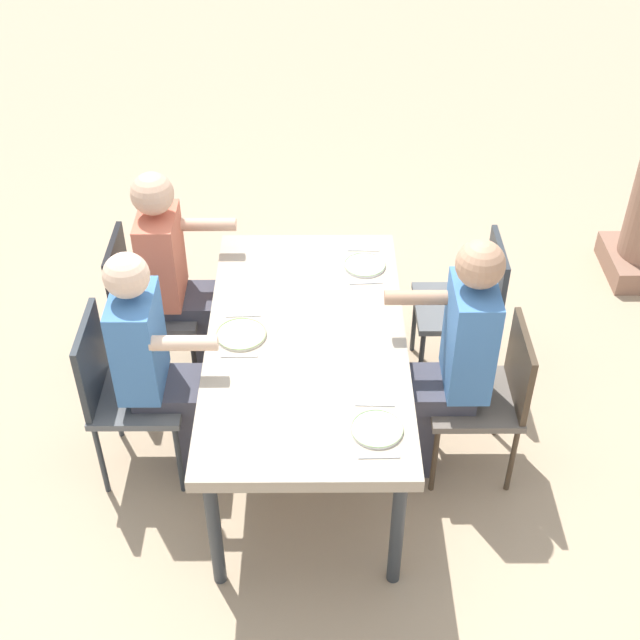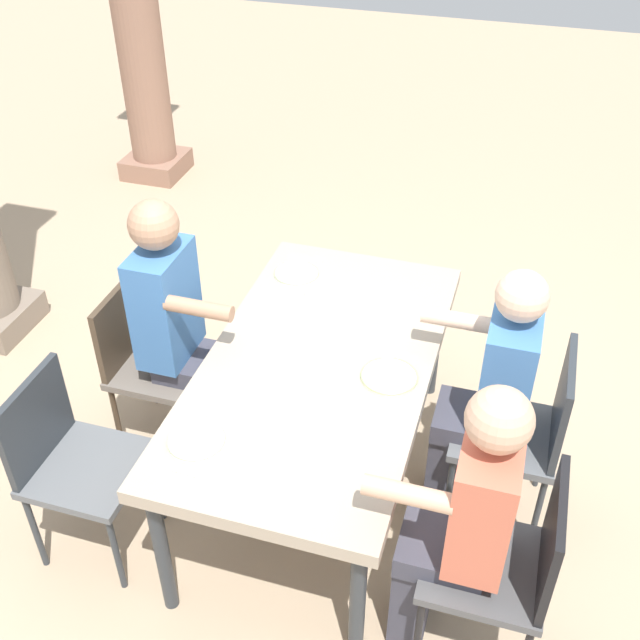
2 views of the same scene
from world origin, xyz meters
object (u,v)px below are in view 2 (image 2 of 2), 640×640
Objects in this scene: chair_mid_north at (148,356)px; diner_guest_third at (488,390)px; chair_mid_south at (526,427)px; diner_woman_green at (462,518)px; chair_west_north at (70,456)px; plate_2 at (296,273)px; chair_west_south at (509,561)px; plate_1 at (389,376)px; diner_man_white at (180,325)px; dining_table at (319,373)px; plate_0 at (196,440)px.

chair_mid_north is 0.66× the size of diner_guest_third.
diner_woman_green is at bearing 164.86° from chair_mid_south.
chair_west_north is 3.91× the size of plate_2.
chair_west_south is 0.26m from diner_woman_green.
chair_west_north is 1.76m from diner_guest_third.
plate_1 is at bearing 44.93° from chair_west_south.
chair_west_south is 1.74m from diner_man_white.
diner_guest_third is at bearing 14.43° from chair_west_south.
chair_west_north is 0.95× the size of chair_mid_south.
dining_table is 2.03× the size of chair_west_north.
diner_woman_green is 1.01m from plate_0.
diner_man_white is 6.08× the size of plate_2.
diner_woman_green reaches higher than plate_2.
chair_west_north reaches higher than plate_2.
chair_west_north is (-0.60, 0.89, -0.18)m from dining_table.
diner_woman_green reaches higher than chair_mid_north.
chair_mid_south reaches higher than plate_0.
plate_1 is (0.58, -1.20, 0.25)m from chair_west_north.
chair_west_south is 0.66× the size of diner_man_white.
diner_man_white is 1.05× the size of diner_guest_third.
chair_west_north is at bearing 113.55° from diner_guest_third.
dining_table is at bearing 87.12° from plate_1.
diner_man_white is at bearing 82.33° from dining_table.
diner_guest_third is 1.13m from plate_2.
chair_west_south is at bearing -165.57° from diner_guest_third.
plate_0 is at bearing -88.53° from chair_west_north.
plate_1 is 1.08× the size of plate_2.
chair_mid_south is 0.74m from diner_woman_green.
plate_2 is at bearing 66.85° from chair_mid_south.
plate_0 is at bearing -149.95° from diner_man_white.
diner_guest_third is at bearing -74.03° from plate_1.
plate_0 is 1.19m from plate_2.
dining_table is at bearing 49.51° from diner_woman_green.
diner_man_white is (0.70, 1.40, 0.03)m from diner_woman_green.
dining_table is 1.36× the size of diner_woman_green.
plate_0 is at bearing 123.92° from diner_guest_third.
plate_1 is (0.59, 0.39, 0.06)m from diner_woman_green.
chair_west_south is at bearing 179.88° from chair_mid_south.
chair_mid_north is at bearing 90.11° from diner_guest_third.
diner_man_white is 0.65m from plate_2.
plate_2 reaches higher than dining_table.
chair_west_north is 3.97× the size of plate_0.
chair_west_north is 0.64× the size of diner_man_white.
plate_1 is (-0.02, -0.31, 0.07)m from dining_table.
diner_woman_green reaches higher than chair_west_south.
dining_table is 1.94× the size of chair_mid_south.
plate_2 is (0.61, 0.30, 0.07)m from dining_table.
chair_mid_south is 1.40m from plate_0.
diner_woman_green reaches higher than chair_west_north.
plate_1 is (0.58, 0.58, 0.24)m from chair_west_south.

